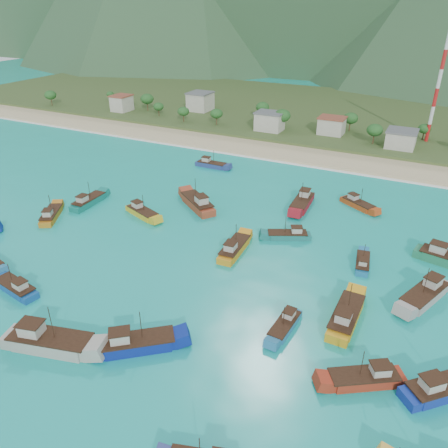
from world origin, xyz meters
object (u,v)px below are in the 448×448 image
at_px(boat_10, 288,236).
at_px(boat_33, 346,317).
at_px(boat_8, 365,379).
at_px(boat_30, 302,203).
at_px(boat_5, 89,202).
at_px(boat_28, 425,295).
at_px(boat_24, 142,213).
at_px(boat_31, 16,288).
at_px(boat_29, 211,165).
at_px(boat_7, 234,249).
at_px(boat_17, 443,389).
at_px(radio_tower, 437,88).
at_px(boat_9, 136,344).
at_px(boat_1, 51,215).
at_px(boat_15, 50,342).
at_px(boat_27, 362,263).
at_px(boat_13, 358,205).
at_px(boat_12, 198,204).
at_px(boat_3, 285,326).

height_order(boat_10, boat_33, boat_33).
bearing_deg(boat_8, boat_30, -6.49).
xyz_separation_m(boat_5, boat_10, (50.45, 5.69, -0.13)).
xyz_separation_m(boat_8, boat_30, (-24.46, 50.28, 0.19)).
bearing_deg(boat_10, boat_5, 70.77).
bearing_deg(boat_33, boat_28, 48.69).
bearing_deg(boat_33, boat_24, 163.24).
bearing_deg(boat_8, boat_31, 63.59).
bearing_deg(boat_28, boat_30, -19.38).
height_order(boat_29, boat_31, boat_29).
distance_m(boat_8, boat_29, 87.35).
distance_m(boat_7, boat_28, 35.82).
relative_size(boat_8, boat_17, 0.98).
bearing_deg(boat_7, boat_5, 170.57).
distance_m(radio_tower, boat_9, 131.26).
distance_m(boat_28, boat_29, 76.31).
height_order(boat_7, boat_31, boat_7).
height_order(boat_24, boat_33, boat_33).
relative_size(boat_1, boat_15, 0.71).
bearing_deg(boat_8, boat_5, 36.74).
bearing_deg(boat_8, boat_33, -8.55).
bearing_deg(boat_8, boat_27, -21.23).
bearing_deg(boat_10, boat_29, 22.32).
height_order(boat_9, boat_29, boat_9).
bearing_deg(boat_5, boat_13, 23.14).
relative_size(boat_8, boat_9, 0.89).
bearing_deg(boat_8, boat_12, 18.60).
xyz_separation_m(boat_3, boat_33, (8.14, 5.96, 0.38)).
relative_size(boat_5, boat_33, 0.88).
xyz_separation_m(boat_24, boat_28, (62.61, -5.29, 0.22)).
bearing_deg(boat_1, boat_29, 40.02).
height_order(boat_12, boat_31, boat_12).
height_order(boat_7, boat_10, boat_7).
relative_size(boat_31, boat_33, 0.84).
xyz_separation_m(boat_3, boat_5, (-59.45, 22.12, 0.22)).
height_order(boat_17, boat_29, boat_17).
distance_m(boat_13, boat_30, 13.79).
relative_size(boat_1, boat_27, 1.22).
height_order(boat_13, boat_29, boat_29).
bearing_deg(boat_3, boat_12, -39.44).
height_order(boat_1, boat_31, boat_1).
xyz_separation_m(boat_8, boat_29, (-57.86, 65.44, -0.05)).
distance_m(boat_5, boat_30, 53.26).
height_order(boat_12, boat_30, boat_12).
height_order(boat_5, boat_24, boat_5).
relative_size(boat_7, boat_30, 0.90).
height_order(boat_17, boat_31, boat_17).
relative_size(boat_13, boat_24, 0.91).
bearing_deg(boat_12, boat_30, -26.17).
relative_size(boat_5, boat_12, 0.83).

